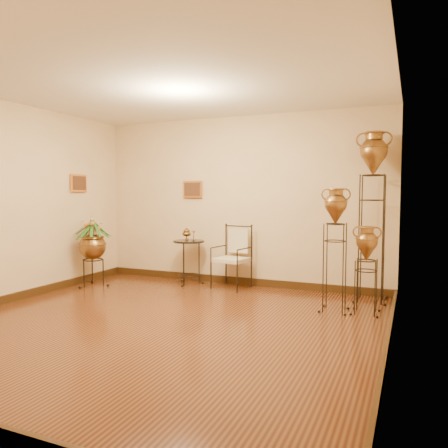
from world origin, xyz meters
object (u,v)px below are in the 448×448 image
at_px(amphora_tall, 372,215).
at_px(armchair, 231,257).
at_px(amphora_mid, 335,249).
at_px(planter_urn, 93,243).
at_px(side_table, 189,261).

height_order(amphora_tall, armchair, amphora_tall).
relative_size(amphora_tall, armchair, 2.39).
bearing_deg(amphora_mid, armchair, 156.94).
relative_size(planter_urn, armchair, 1.26).
bearing_deg(amphora_mid, planter_urn, -179.89).
relative_size(amphora_mid, armchair, 1.60).
bearing_deg(armchair, amphora_mid, -13.97).
xyz_separation_m(amphora_tall, planter_urn, (-4.30, -0.75, -0.52)).
height_order(armchair, side_table, armchair).
bearing_deg(planter_urn, side_table, 28.62).
height_order(amphora_tall, planter_urn, amphora_tall).
height_order(amphora_tall, side_table, amphora_tall).
xyz_separation_m(amphora_mid, armchair, (-1.75, 0.75, -0.31)).
bearing_deg(amphora_tall, side_table, 179.98).
bearing_deg(side_table, amphora_tall, -0.02).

